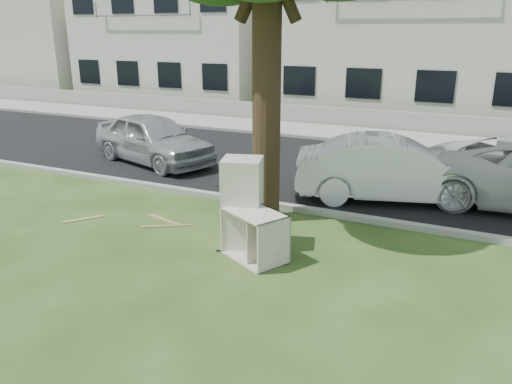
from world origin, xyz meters
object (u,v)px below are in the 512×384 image
at_px(fridge, 242,203).
at_px(car_left, 153,139).
at_px(cabinet, 255,235).
at_px(car_center, 394,169).

height_order(fridge, car_left, fridge).
distance_m(cabinet, car_left, 6.99).
relative_size(cabinet, car_left, 0.26).
height_order(fridge, car_center, fridge).
distance_m(car_center, car_left, 6.83).
bearing_deg(fridge, cabinet, -58.40).
height_order(fridge, cabinet, fridge).
xyz_separation_m(fridge, car_left, (-4.94, 4.15, -0.09)).
relative_size(car_center, car_left, 1.04).
xyz_separation_m(fridge, cabinet, (0.40, -0.35, -0.38)).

